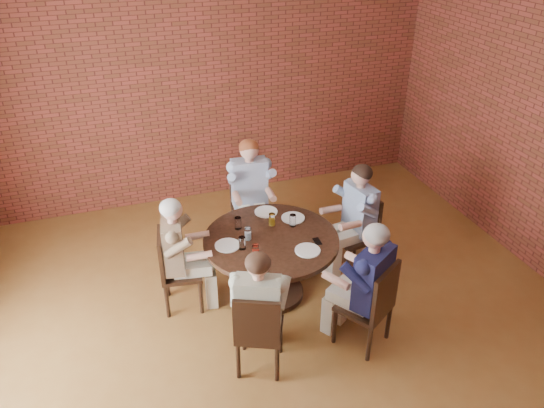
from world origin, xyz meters
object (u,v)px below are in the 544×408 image
object	(u,v)px
diner_c	(180,255)
smartphone	(317,241)
diner_e	(366,286)
chair_e	(373,303)
dining_table	(271,255)
chair_b	(249,202)
chair_c	(173,267)
chair_a	(360,229)
diner_a	(355,219)
diner_d	(259,311)
chair_d	(258,330)
diner_b	(251,194)

from	to	relation	value
diner_c	smartphone	world-z (taller)	diner_c
diner_e	smartphone	world-z (taller)	diner_e
chair_e	diner_e	world-z (taller)	diner_e
dining_table	smartphone	distance (m)	0.53
chair_b	diner_e	size ratio (longest dim) A/B	0.70
chair_c	smartphone	world-z (taller)	chair_c
chair_a	diner_c	bearing A→B (deg)	-97.99
chair_a	chair_c	world-z (taller)	chair_a
chair_e	dining_table	bearing A→B (deg)	-90.00
diner_a	chair_c	world-z (taller)	diner_a
chair_b	chair_e	bearing A→B (deg)	-70.54
diner_d	diner_e	xyz separation A→B (m)	(1.05, -0.02, 0.03)
chair_e	diner_e	xyz separation A→B (m)	(-0.05, 0.08, 0.17)
chair_b	chair_e	size ratio (longest dim) A/B	1.01
dining_table	chair_e	distance (m)	1.23
chair_b	chair_d	size ratio (longest dim) A/B	1.05
dining_table	diner_d	size ratio (longest dim) A/B	1.10
chair_c	diner_d	bearing A→B (deg)	-142.82
chair_c	diner_d	distance (m)	1.26
chair_b	diner_d	bearing A→B (deg)	-98.93
chair_d	diner_d	size ratio (longest dim) A/B	0.71
chair_a	diner_d	xyz separation A→B (m)	(-1.58, -1.12, 0.14)
chair_a	diner_a	size ratio (longest dim) A/B	0.70
chair_a	diner_d	world-z (taller)	diner_d
chair_b	chair_a	bearing A→B (deg)	-38.57
diner_a	diner_c	distance (m)	2.01
diner_a	chair_d	xyz separation A→B (m)	(-1.53, -1.18, -0.17)
chair_b	chair_c	xyz separation A→B (m)	(-1.14, -1.02, -0.02)
diner_b	chair_e	world-z (taller)	diner_b
chair_b	diner_b	size ratio (longest dim) A/B	0.70
chair_d	chair_e	size ratio (longest dim) A/B	0.96
diner_b	chair_c	xyz separation A→B (m)	(-1.13, -0.93, -0.19)
chair_d	diner_e	bearing A→B (deg)	-152.47
diner_b	chair_e	distance (m)	2.20
diner_e	dining_table	bearing A→B (deg)	-90.00
dining_table	diner_a	xyz separation A→B (m)	(1.06, 0.16, 0.14)
diner_c	chair_e	world-z (taller)	diner_c
chair_b	chair_c	bearing A→B (deg)	-132.62
diner_b	diner_e	bearing A→B (deg)	-70.49
chair_c	smartphone	size ratio (longest dim) A/B	7.21
chair_a	smartphone	world-z (taller)	chair_a
diner_a	chair_e	size ratio (longest dim) A/B	1.40
chair_e	chair_a	bearing A→B (deg)	-144.34
chair_b	diner_e	xyz separation A→B (m)	(0.50, -2.14, 0.16)
diner_c	diner_d	bearing A→B (deg)	-145.91
smartphone	diner_e	bearing A→B (deg)	-72.63
chair_e	smartphone	distance (m)	0.88
diner_d	diner_e	size ratio (longest dim) A/B	0.95
diner_a	chair_b	distance (m)	1.40
chair_d	diner_c	bearing A→B (deg)	-42.95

